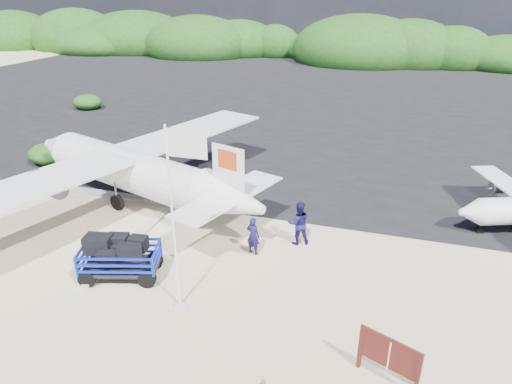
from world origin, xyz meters
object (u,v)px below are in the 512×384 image
at_px(signboard, 385,382).
at_px(crew_b, 299,223).
at_px(aircraft_small, 216,83).
at_px(baggage_cart, 123,277).
at_px(flagpole, 180,305).
at_px(crew_a, 253,236).
at_px(aircraft_large, 472,134).

height_order(signboard, crew_b, crew_b).
bearing_deg(aircraft_small, baggage_cart, 85.99).
bearing_deg(signboard, crew_b, 143.73).
bearing_deg(signboard, flagpole, -167.99).
relative_size(signboard, crew_a, 1.16).
bearing_deg(baggage_cart, flagpole, -33.81).
height_order(baggage_cart, crew_b, crew_b).
xyz_separation_m(crew_a, aircraft_large, (10.19, 19.86, -0.79)).
bearing_deg(aircraft_large, signboard, 97.67).
xyz_separation_m(signboard, crew_a, (-5.31, 5.11, 0.79)).
bearing_deg(crew_b, baggage_cart, 12.36).
bearing_deg(crew_b, crew_a, 15.43).
bearing_deg(aircraft_small, crew_a, 93.67).
bearing_deg(signboard, aircraft_large, 102.10).
bearing_deg(flagpole, signboard, -11.16).
bearing_deg(aircraft_large, aircraft_small, -8.04).
bearing_deg(aircraft_large, flagpole, 82.72).
distance_m(aircraft_large, aircraft_small, 27.56).
distance_m(flagpole, aircraft_small, 38.37).
relative_size(aircraft_large, aircraft_small, 2.69).
relative_size(signboard, aircraft_small, 0.28).
bearing_deg(aircraft_small, crew_b, 96.83).
bearing_deg(flagpole, aircraft_small, 109.90).
relative_size(signboard, crew_b, 0.98).
height_order(crew_a, aircraft_small, crew_a).
relative_size(baggage_cart, crew_a, 1.87).
relative_size(flagpole, crew_a, 3.92).
relative_size(crew_a, crew_b, 0.85).
bearing_deg(crew_a, aircraft_small, -51.17).
distance_m(signboard, crew_b, 7.50).
relative_size(signboard, aircraft_large, 0.10).
bearing_deg(crew_a, flagpole, 85.11).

